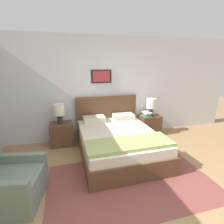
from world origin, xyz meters
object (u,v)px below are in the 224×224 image
object	(u,v)px
table_lamp_near_window	(59,111)
table_lamp_by_door	(151,105)
armchair	(9,184)
nightstand_near_window	(62,134)
bed	(118,141)
nightstand_by_door	(150,125)

from	to	relation	value
table_lamp_near_window	table_lamp_by_door	bearing A→B (deg)	0.00
armchair	nightstand_near_window	bearing A→B (deg)	167.27
bed	nightstand_near_window	world-z (taller)	bed
armchair	table_lamp_by_door	distance (m)	3.55
nightstand_near_window	table_lamp_by_door	world-z (taller)	table_lamp_by_door
nightstand_by_door	table_lamp_near_window	bearing A→B (deg)	-179.29
table_lamp_near_window	table_lamp_by_door	world-z (taller)	same
nightstand_by_door	table_lamp_by_door	distance (m)	0.59
nightstand_by_door	nightstand_near_window	bearing A→B (deg)	180.00
bed	table_lamp_near_window	distance (m)	1.54
armchair	bed	bearing A→B (deg)	125.59
nightstand_near_window	table_lamp_by_door	distance (m)	2.42
bed	nightstand_near_window	size ratio (longest dim) A/B	3.74
nightstand_by_door	bed	bearing A→B (deg)	-145.60
nightstand_near_window	table_lamp_near_window	distance (m)	0.60
nightstand_near_window	table_lamp_near_window	world-z (taller)	table_lamp_near_window
table_lamp_near_window	bed	bearing A→B (deg)	-33.04
nightstand_near_window	table_lamp_near_window	bearing A→B (deg)	-119.70
table_lamp_by_door	bed	bearing A→B (deg)	-146.42
armchair	nightstand_near_window	size ratio (longest dim) A/B	1.70
armchair	table_lamp_by_door	size ratio (longest dim) A/B	1.93
armchair	table_lamp_by_door	xyz separation A→B (m)	(3.09, 1.66, 0.59)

